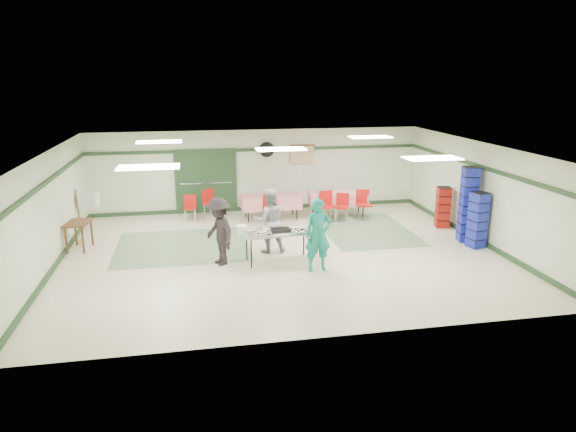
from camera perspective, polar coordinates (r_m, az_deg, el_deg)
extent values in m
plane|color=beige|center=(13.26, -0.75, -4.10)|extent=(11.00, 11.00, 0.00)
plane|color=white|center=(12.62, -0.79, 7.53)|extent=(11.00, 11.00, 0.00)
plane|color=silver|center=(17.23, -3.37, 5.09)|extent=(11.00, 0.00, 11.00)
plane|color=silver|center=(8.67, 4.41, -5.45)|extent=(11.00, 0.00, 11.00)
plane|color=silver|center=(13.13, -25.14, 0.35)|extent=(0.00, 9.00, 9.00)
plane|color=silver|center=(14.82, 20.69, 2.41)|extent=(0.00, 9.00, 9.00)
cube|color=#203C21|center=(17.09, -3.39, 7.38)|extent=(11.00, 0.06, 0.10)
cube|color=#203C21|center=(17.48, -3.29, 0.91)|extent=(11.00, 0.06, 0.12)
cube|color=#203C21|center=(12.97, -25.36, 3.35)|extent=(0.06, 9.00, 0.10)
cube|color=#203C21|center=(13.48, -24.39, -4.94)|extent=(0.06, 9.00, 0.12)
cube|color=#203C21|center=(14.68, 20.84, 5.07)|extent=(0.06, 9.00, 0.10)
cube|color=#203C21|center=(15.13, 20.13, -2.35)|extent=(0.06, 9.00, 0.12)
cube|color=gray|center=(14.04, -11.59, -3.30)|extent=(3.50, 3.00, 0.01)
cube|color=gray|center=(15.33, 8.63, -1.55)|extent=(2.50, 3.50, 0.01)
cube|color=#999B99|center=(17.09, -10.67, 3.74)|extent=(0.90, 0.06, 2.10)
cube|color=#999B99|center=(17.12, -7.49, 3.89)|extent=(0.90, 0.06, 2.10)
cube|color=#203C21|center=(17.08, -9.10, 3.80)|extent=(2.00, 0.03, 2.15)
cylinder|color=black|center=(17.10, -2.38, 7.40)|extent=(0.50, 0.10, 0.50)
cube|color=tan|center=(17.34, 1.59, 6.85)|extent=(0.80, 0.02, 0.60)
cube|color=#A7A8A3|center=(12.43, -1.08, -1.85)|extent=(1.75, 0.84, 0.04)
cylinder|color=black|center=(12.14, -4.10, -4.22)|extent=(0.04, 0.04, 0.72)
cylinder|color=black|center=(12.50, 2.52, -3.60)|extent=(0.04, 0.04, 0.72)
cylinder|color=black|center=(12.65, -4.62, -3.41)|extent=(0.04, 0.04, 0.72)
cylinder|color=black|center=(13.00, 1.75, -2.84)|extent=(0.04, 0.04, 0.72)
cube|color=silver|center=(12.43, 1.40, -1.71)|extent=(0.64, 0.51, 0.02)
cube|color=silver|center=(12.48, -1.94, -1.65)|extent=(0.68, 0.54, 0.02)
cube|color=silver|center=(12.20, -3.24, -2.06)|extent=(0.63, 0.50, 0.02)
cube|color=black|center=(12.42, -0.88, -1.58)|extent=(0.50, 0.34, 0.08)
cube|color=white|center=(12.30, -5.17, -1.52)|extent=(0.24, 0.22, 0.20)
imported|color=#148C7C|center=(11.86, 3.37, -2.13)|extent=(0.64, 0.42, 1.72)
imported|color=#929297|center=(13.10, -2.08, -0.51)|extent=(0.82, 0.64, 1.67)
imported|color=black|center=(12.34, -7.65, -1.71)|extent=(0.99, 1.22, 1.65)
cube|color=red|center=(16.66, 5.59, 2.54)|extent=(1.90, 0.95, 0.05)
cube|color=red|center=(16.70, 5.57, 1.91)|extent=(1.90, 0.97, 0.40)
cylinder|color=black|center=(16.32, 3.12, 0.95)|extent=(0.04, 0.04, 0.72)
cylinder|color=black|center=(16.62, 8.35, 1.08)|extent=(0.04, 0.04, 0.72)
cylinder|color=black|center=(16.91, 2.80, 1.47)|extent=(0.04, 0.04, 0.72)
cylinder|color=black|center=(17.20, 7.86, 1.58)|extent=(0.04, 0.04, 0.72)
cube|color=red|center=(16.19, -1.92, 2.23)|extent=(1.87, 0.85, 0.05)
cube|color=red|center=(16.23, -1.91, 1.58)|extent=(1.87, 0.87, 0.40)
cylinder|color=black|center=(15.87, -4.44, 0.50)|extent=(0.04, 0.04, 0.72)
cylinder|color=black|center=(16.14, 0.98, 0.81)|extent=(0.04, 0.04, 0.72)
cylinder|color=black|center=(16.46, -4.74, 1.04)|extent=(0.04, 0.04, 0.72)
cylinder|color=black|center=(16.72, 0.50, 1.33)|extent=(0.04, 0.04, 0.72)
cube|color=#B00E13|center=(16.11, 6.01, 0.99)|extent=(0.52, 0.52, 0.04)
cube|color=#B00E13|center=(16.23, 6.10, 1.90)|extent=(0.39, 0.19, 0.40)
cylinder|color=silver|center=(16.03, 5.36, 0.08)|extent=(0.02, 0.02, 0.42)
cylinder|color=silver|center=(16.00, 6.50, 0.02)|extent=(0.02, 0.02, 0.42)
cylinder|color=silver|center=(16.34, 5.49, 0.37)|extent=(0.02, 0.02, 0.42)
cylinder|color=silver|center=(16.31, 6.61, 0.31)|extent=(0.02, 0.02, 0.42)
cube|color=#B00E13|center=(15.97, 4.45, 1.06)|extent=(0.49, 0.49, 0.04)
cube|color=#B00E13|center=(16.09, 4.19, 2.06)|extent=(0.44, 0.10, 0.44)
cylinder|color=silver|center=(15.82, 4.08, -0.02)|extent=(0.02, 0.02, 0.46)
cylinder|color=silver|center=(15.95, 5.25, 0.08)|extent=(0.02, 0.02, 0.46)
cylinder|color=silver|center=(16.13, 3.61, 0.29)|extent=(0.02, 0.02, 0.46)
cylinder|color=silver|center=(16.26, 4.76, 0.39)|extent=(0.02, 0.02, 0.46)
cube|color=#B00E13|center=(16.32, 8.44, 1.22)|extent=(0.45, 0.45, 0.04)
cube|color=#B00E13|center=(16.44, 8.28, 2.19)|extent=(0.43, 0.05, 0.43)
cylinder|color=silver|center=(16.17, 8.00, 0.20)|extent=(0.02, 0.02, 0.46)
cylinder|color=silver|center=(16.27, 9.17, 0.24)|extent=(0.02, 0.02, 0.46)
cylinder|color=silver|center=(16.49, 7.66, 0.51)|extent=(0.02, 0.02, 0.46)
cylinder|color=silver|center=(16.59, 8.81, 0.55)|extent=(0.02, 0.02, 0.46)
cube|color=#B00E13|center=(15.61, -2.06, 0.66)|extent=(0.48, 0.48, 0.04)
cube|color=#B00E13|center=(15.74, -2.05, 1.65)|extent=(0.42, 0.11, 0.42)
cylinder|color=silver|center=(15.52, -2.68, -0.35)|extent=(0.02, 0.02, 0.44)
cylinder|color=silver|center=(15.51, -1.45, -0.35)|extent=(0.02, 0.02, 0.44)
cylinder|color=silver|center=(15.84, -2.64, -0.02)|extent=(0.02, 0.02, 0.44)
cylinder|color=silver|center=(15.83, -1.43, -0.02)|extent=(0.02, 0.02, 0.44)
cube|color=#B00E13|center=(16.47, -8.46, 1.34)|extent=(0.60, 0.60, 0.04)
cube|color=#B00E13|center=(16.57, -8.89, 2.25)|extent=(0.38, 0.27, 0.43)
cylinder|color=silver|center=(16.30, -8.55, 0.29)|extent=(0.02, 0.02, 0.45)
cylinder|color=silver|center=(16.50, -7.59, 0.51)|extent=(0.02, 0.02, 0.45)
cylinder|color=silver|center=(16.57, -9.25, 0.51)|extent=(0.02, 0.02, 0.45)
cylinder|color=silver|center=(16.77, -8.30, 0.73)|extent=(0.02, 0.02, 0.45)
cube|color=#B00E13|center=(16.28, -10.85, 0.86)|extent=(0.41, 0.41, 0.04)
cube|color=#B00E13|center=(16.40, -10.83, 1.71)|extent=(0.38, 0.08, 0.38)
cylinder|color=silver|center=(16.21, -11.39, -0.03)|extent=(0.02, 0.02, 0.40)
cylinder|color=silver|center=(16.18, -10.33, -0.01)|extent=(0.02, 0.02, 0.40)
cylinder|color=silver|center=(16.50, -11.29, 0.25)|extent=(0.02, 0.02, 0.40)
cylinder|color=silver|center=(16.47, -10.24, 0.27)|extent=(0.02, 0.02, 0.40)
cube|color=#1B2BA7|center=(14.35, 20.32, -0.43)|extent=(0.46, 0.46, 1.50)
cube|color=#A01E10|center=(15.99, 16.83, 0.94)|extent=(0.46, 0.46, 1.23)
cube|color=#1B2BA7|center=(14.73, 19.37, 1.21)|extent=(0.47, 0.47, 2.08)
cube|color=brown|center=(14.39, -22.33, -0.71)|extent=(0.65, 0.90, 0.05)
cube|color=brown|center=(14.26, -23.44, -2.53)|extent=(0.05, 0.05, 0.70)
cube|color=brown|center=(14.11, -21.82, -2.54)|extent=(0.05, 0.05, 0.70)
cube|color=brown|center=(14.87, -22.52, -1.73)|extent=(0.05, 0.05, 0.70)
cube|color=brown|center=(14.72, -20.96, -1.73)|extent=(0.05, 0.05, 0.70)
cube|color=silver|center=(15.88, -21.31, 1.70)|extent=(0.57, 0.52, 0.42)
cylinder|color=brown|center=(14.98, -22.20, 0.09)|extent=(0.05, 0.24, 1.47)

